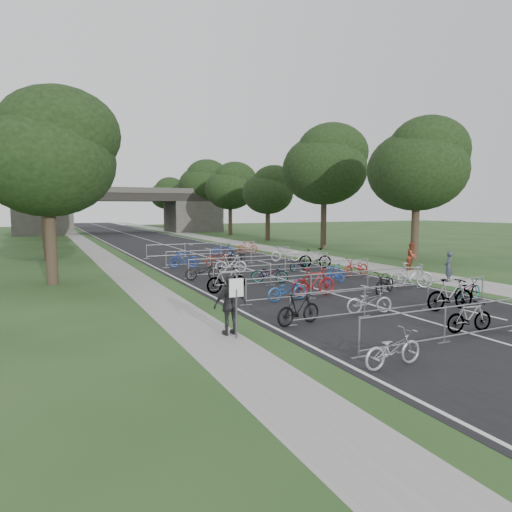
{
  "coord_description": "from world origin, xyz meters",
  "views": [
    {
      "loc": [
        -11.99,
        -9.29,
        3.9
      ],
      "look_at": [
        -0.57,
        14.75,
        1.1
      ],
      "focal_mm": 32.0,
      "sensor_mm": 36.0,
      "label": 1
    }
  ],
  "objects_px": {
    "overpass_bridge": "(123,210)",
    "bike_0": "(393,349)",
    "pedestrian_b": "(412,256)",
    "pedestrian_c": "(230,305)",
    "bike_1": "(469,317)",
    "park_sign": "(236,297)",
    "pedestrian_a": "(448,267)"
  },
  "relations": [
    {
      "from": "overpass_bridge",
      "to": "bike_1",
      "type": "distance_m",
      "value": 64.58
    },
    {
      "from": "bike_0",
      "to": "pedestrian_c",
      "type": "xyz_separation_m",
      "value": [
        -2.5,
        4.39,
        0.46
      ]
    },
    {
      "from": "park_sign",
      "to": "pedestrian_c",
      "type": "xyz_separation_m",
      "value": [
        0.0,
        0.47,
        -0.35
      ]
    },
    {
      "from": "bike_0",
      "to": "bike_1",
      "type": "relative_size",
      "value": 1.06
    },
    {
      "from": "bike_1",
      "to": "bike_0",
      "type": "bearing_deg",
      "value": 116.67
    },
    {
      "from": "park_sign",
      "to": "pedestrian_b",
      "type": "distance_m",
      "value": 18.37
    },
    {
      "from": "pedestrian_c",
      "to": "pedestrian_b",
      "type": "bearing_deg",
      "value": -152.71
    },
    {
      "from": "overpass_bridge",
      "to": "pedestrian_a",
      "type": "bearing_deg",
      "value": -82.5
    },
    {
      "from": "overpass_bridge",
      "to": "pedestrian_c",
      "type": "height_order",
      "value": "overpass_bridge"
    },
    {
      "from": "bike_0",
      "to": "pedestrian_b",
      "type": "xyz_separation_m",
      "value": [
        13.39,
        13.14,
        0.41
      ]
    },
    {
      "from": "overpass_bridge",
      "to": "pedestrian_b",
      "type": "xyz_separation_m",
      "value": [
        9.09,
        -52.79,
        -2.66
      ]
    },
    {
      "from": "pedestrian_c",
      "to": "park_sign",
      "type": "bearing_deg",
      "value": 88.47
    },
    {
      "from": "bike_0",
      "to": "pedestrian_a",
      "type": "height_order",
      "value": "pedestrian_a"
    },
    {
      "from": "bike_1",
      "to": "pedestrian_c",
      "type": "height_order",
      "value": "pedestrian_c"
    },
    {
      "from": "overpass_bridge",
      "to": "bike_1",
      "type": "xyz_separation_m",
      "value": [
        0.08,
        -64.51,
        -3.03
      ]
    },
    {
      "from": "pedestrian_a",
      "to": "pedestrian_b",
      "type": "bearing_deg",
      "value": -140.8
    },
    {
      "from": "overpass_bridge",
      "to": "pedestrian_a",
      "type": "relative_size",
      "value": 19.29
    },
    {
      "from": "overpass_bridge",
      "to": "pedestrian_b",
      "type": "bearing_deg",
      "value": -80.23
    },
    {
      "from": "pedestrian_b",
      "to": "overpass_bridge",
      "type": "bearing_deg",
      "value": 79.51
    },
    {
      "from": "park_sign",
      "to": "pedestrian_b",
      "type": "bearing_deg",
      "value": 30.1
    },
    {
      "from": "bike_0",
      "to": "pedestrian_c",
      "type": "height_order",
      "value": "pedestrian_c"
    },
    {
      "from": "bike_0",
      "to": "bike_1",
      "type": "height_order",
      "value": "bike_1"
    },
    {
      "from": "pedestrian_a",
      "to": "bike_0",
      "type": "bearing_deg",
      "value": 6.74
    },
    {
      "from": "pedestrian_b",
      "to": "bike_1",
      "type": "bearing_deg",
      "value": -147.83
    },
    {
      "from": "bike_1",
      "to": "pedestrian_a",
      "type": "relative_size",
      "value": 1.04
    },
    {
      "from": "bike_1",
      "to": "pedestrian_b",
      "type": "relative_size",
      "value": 0.95
    },
    {
      "from": "bike_0",
      "to": "pedestrian_a",
      "type": "xyz_separation_m",
      "value": [
        11.8,
        8.9,
        0.34
      ]
    },
    {
      "from": "overpass_bridge",
      "to": "bike_0",
      "type": "distance_m",
      "value": 66.14
    },
    {
      "from": "bike_1",
      "to": "park_sign",
      "type": "bearing_deg",
      "value": 78.68
    },
    {
      "from": "park_sign",
      "to": "overpass_bridge",
      "type": "bearing_deg",
      "value": 83.74
    },
    {
      "from": "pedestrian_b",
      "to": "pedestrian_c",
      "type": "bearing_deg",
      "value": -171.45
    },
    {
      "from": "overpass_bridge",
      "to": "bike_0",
      "type": "height_order",
      "value": "overpass_bridge"
    }
  ]
}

